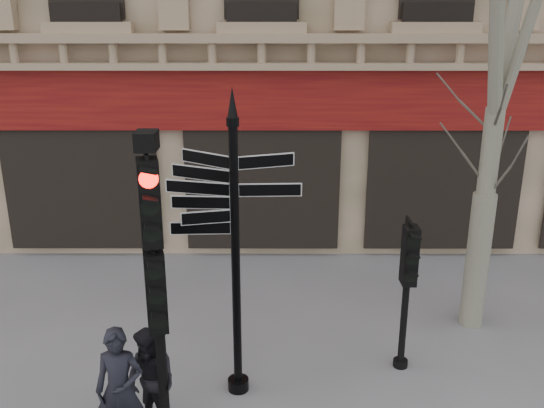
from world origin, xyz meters
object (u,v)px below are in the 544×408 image
Objects in this scene: traffic_signal_main at (154,257)px; fingerpost at (234,198)px; pedestrian_b at (151,383)px; traffic_signal_secondary at (408,271)px; pedestrian_a at (120,389)px.

fingerpost is at bearing 35.28° from traffic_signal_main.
traffic_signal_main is (-0.91, -1.07, -0.41)m from fingerpost.
traffic_signal_main is 1.90m from pedestrian_b.
traffic_signal_secondary is at bearing 55.06° from pedestrian_b.
traffic_signal_secondary is 1.56× the size of pedestrian_b.
fingerpost is at bearing -168.33° from traffic_signal_secondary.
pedestrian_b is at bearing 129.41° from traffic_signal_main.
traffic_signal_main reaches higher than pedestrian_a.
traffic_signal_main is 2.71× the size of pedestrian_b.
pedestrian_a is 0.44m from pedestrian_b.
fingerpost is 2.65× the size of pedestrian_a.
pedestrian_a is at bearing 178.57° from traffic_signal_main.
fingerpost is 1.88× the size of traffic_signal_secondary.
pedestrian_a is (-1.45, -1.19, -2.21)m from fingerpost.
traffic_signal_main is 2.45× the size of pedestrian_a.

